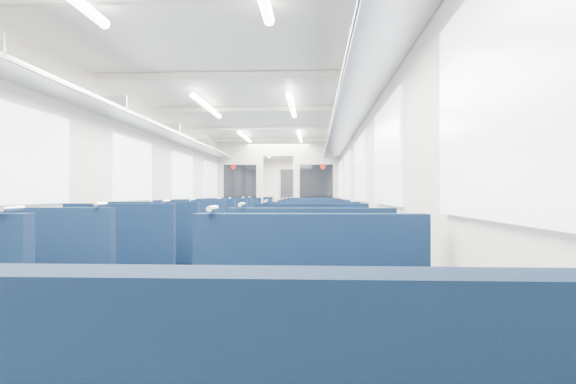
# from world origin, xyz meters

# --- Properties ---
(floor) EXTENTS (2.80, 18.00, 0.01)m
(floor) POSITION_xyz_m (0.00, 0.00, 0.00)
(floor) COLOR black
(floor) RESTS_ON ground
(ceiling) EXTENTS (2.80, 18.00, 0.01)m
(ceiling) POSITION_xyz_m (0.00, 0.00, 2.35)
(ceiling) COLOR white
(ceiling) RESTS_ON wall_left
(wall_left) EXTENTS (0.02, 18.00, 2.35)m
(wall_left) POSITION_xyz_m (-1.40, 0.00, 1.18)
(wall_left) COLOR beige
(wall_left) RESTS_ON floor
(dado_left) EXTENTS (0.03, 17.90, 0.70)m
(dado_left) POSITION_xyz_m (-1.39, 0.00, 0.35)
(dado_left) COLOR #0F1D35
(dado_left) RESTS_ON floor
(wall_right) EXTENTS (0.02, 18.00, 2.35)m
(wall_right) POSITION_xyz_m (1.40, 0.00, 1.18)
(wall_right) COLOR beige
(wall_right) RESTS_ON floor
(dado_right) EXTENTS (0.03, 17.90, 0.70)m
(dado_right) POSITION_xyz_m (1.39, 0.00, 0.35)
(dado_right) COLOR #0F1D35
(dado_right) RESTS_ON floor
(wall_far) EXTENTS (2.80, 0.02, 2.35)m
(wall_far) POSITION_xyz_m (0.00, 9.00, 1.18)
(wall_far) COLOR beige
(wall_far) RESTS_ON floor
(luggage_rack_left) EXTENTS (0.36, 17.40, 0.18)m
(luggage_rack_left) POSITION_xyz_m (-1.21, 0.00, 1.97)
(luggage_rack_left) COLOR #B2B5BA
(luggage_rack_left) RESTS_ON wall_left
(luggage_rack_right) EXTENTS (0.36, 17.40, 0.18)m
(luggage_rack_right) POSITION_xyz_m (1.21, 0.00, 1.97)
(luggage_rack_right) COLOR #B2B5BA
(luggage_rack_right) RESTS_ON wall_right
(windows) EXTENTS (2.78, 15.60, 0.75)m
(windows) POSITION_xyz_m (0.00, -0.46, 1.42)
(windows) COLOR white
(windows) RESTS_ON wall_left
(ceiling_fittings) EXTENTS (2.70, 16.06, 0.11)m
(ceiling_fittings) POSITION_xyz_m (0.00, -0.26, 2.29)
(ceiling_fittings) COLOR silver
(ceiling_fittings) RESTS_ON ceiling
(end_door) EXTENTS (0.75, 0.06, 2.00)m
(end_door) POSITION_xyz_m (0.00, 8.94, 1.00)
(end_door) COLOR black
(end_door) RESTS_ON floor
(bulkhead) EXTENTS (2.80, 0.10, 2.35)m
(bulkhead) POSITION_xyz_m (-0.00, 2.55, 1.23)
(bulkhead) COLOR silver
(bulkhead) RESTS_ON floor
(seat_4) EXTENTS (0.96, 0.53, 1.08)m
(seat_4) POSITION_xyz_m (-0.83, -5.92, 0.33)
(seat_4) COLOR #0D203F
(seat_4) RESTS_ON floor
(seat_5) EXTENTS (0.96, 0.53, 1.08)m
(seat_5) POSITION_xyz_m (0.83, -5.94, 0.33)
(seat_5) COLOR #0D203F
(seat_5) RESTS_ON floor
(seat_6) EXTENTS (0.96, 0.53, 1.08)m
(seat_6) POSITION_xyz_m (-0.83, -4.87, 0.33)
(seat_6) COLOR #0D203F
(seat_6) RESTS_ON floor
(seat_7) EXTENTS (0.96, 0.53, 1.08)m
(seat_7) POSITION_xyz_m (0.83, -4.73, 0.33)
(seat_7) COLOR #0D203F
(seat_7) RESTS_ON floor
(seat_8) EXTENTS (0.96, 0.53, 1.08)m
(seat_8) POSITION_xyz_m (-0.83, -3.71, 0.33)
(seat_8) COLOR #0D203F
(seat_8) RESTS_ON floor
(seat_9) EXTENTS (0.96, 0.53, 1.08)m
(seat_9) POSITION_xyz_m (0.83, -3.66, 0.33)
(seat_9) COLOR #0D203F
(seat_9) RESTS_ON floor
(seat_10) EXTENTS (0.96, 0.53, 1.08)m
(seat_10) POSITION_xyz_m (-0.83, -2.49, 0.33)
(seat_10) COLOR #0D203F
(seat_10) RESTS_ON floor
(seat_11) EXTENTS (0.96, 0.53, 1.08)m
(seat_11) POSITION_xyz_m (0.83, -2.46, 0.33)
(seat_11) COLOR #0D203F
(seat_11) RESTS_ON floor
(seat_12) EXTENTS (0.96, 0.53, 1.08)m
(seat_12) POSITION_xyz_m (-0.83, -1.38, 0.33)
(seat_12) COLOR #0D203F
(seat_12) RESTS_ON floor
(seat_13) EXTENTS (0.96, 0.53, 1.08)m
(seat_13) POSITION_xyz_m (0.83, -1.31, 0.33)
(seat_13) COLOR #0D203F
(seat_13) RESTS_ON floor
(seat_14) EXTENTS (0.96, 0.53, 1.08)m
(seat_14) POSITION_xyz_m (-0.83, -0.26, 0.33)
(seat_14) COLOR #0D203F
(seat_14) RESTS_ON floor
(seat_15) EXTENTS (0.96, 0.53, 1.08)m
(seat_15) POSITION_xyz_m (0.83, -0.26, 0.33)
(seat_15) COLOR #0D203F
(seat_15) RESTS_ON floor
(seat_16) EXTENTS (0.96, 0.53, 1.08)m
(seat_16) POSITION_xyz_m (-0.83, 0.89, 0.33)
(seat_16) COLOR #0D203F
(seat_16) RESTS_ON floor
(seat_17) EXTENTS (0.96, 0.53, 1.08)m
(seat_17) POSITION_xyz_m (0.83, 0.99, 0.33)
(seat_17) COLOR #0D203F
(seat_17) RESTS_ON floor
(seat_18) EXTENTS (0.96, 0.53, 1.08)m
(seat_18) POSITION_xyz_m (-0.83, 2.04, 0.33)
(seat_18) COLOR #0D203F
(seat_18) RESTS_ON floor
(seat_19) EXTENTS (0.96, 0.53, 1.08)m
(seat_19) POSITION_xyz_m (0.83, 2.00, 0.33)
(seat_19) COLOR #0D203F
(seat_19) RESTS_ON floor
(seat_20) EXTENTS (0.96, 0.53, 1.08)m
(seat_20) POSITION_xyz_m (-0.83, 4.12, 0.33)
(seat_20) COLOR #0D203F
(seat_20) RESTS_ON floor
(seat_21) EXTENTS (0.96, 0.53, 1.08)m
(seat_21) POSITION_xyz_m (0.83, 4.21, 0.33)
(seat_21) COLOR #0D203F
(seat_21) RESTS_ON floor
(seat_22) EXTENTS (0.96, 0.53, 1.08)m
(seat_22) POSITION_xyz_m (-0.83, 5.18, 0.33)
(seat_22) COLOR #0D203F
(seat_22) RESTS_ON floor
(seat_23) EXTENTS (0.96, 0.53, 1.08)m
(seat_23) POSITION_xyz_m (0.83, 5.24, 0.33)
(seat_23) COLOR #0D203F
(seat_23) RESTS_ON floor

